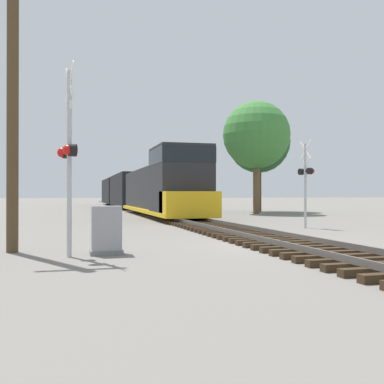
{
  "coord_description": "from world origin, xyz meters",
  "views": [
    {
      "loc": [
        -6.09,
        -12.39,
        1.54
      ],
      "look_at": [
        -1.99,
        2.88,
        1.63
      ],
      "focal_mm": 42.0,
      "sensor_mm": 36.0,
      "label": 1
    }
  ],
  "objects_px": {
    "freight_train": "(131,191)",
    "relay_cabinet": "(106,231)",
    "utility_pole": "(13,87)",
    "crossing_signal_far": "(306,176)",
    "tree_far_right": "(256,135)",
    "tree_mid_background": "(259,142)",
    "crossing_signal_near": "(68,153)"
  },
  "relations": [
    {
      "from": "freight_train",
      "to": "relay_cabinet",
      "type": "xyz_separation_m",
      "value": [
        -5.23,
        -35.45,
        -1.34
      ]
    },
    {
      "from": "utility_pole",
      "to": "crossing_signal_far",
      "type": "bearing_deg",
      "value": 25.76
    },
    {
      "from": "freight_train",
      "to": "tree_far_right",
      "type": "distance_m",
      "value": 16.63
    },
    {
      "from": "relay_cabinet",
      "to": "tree_mid_background",
      "type": "height_order",
      "value": "tree_mid_background"
    },
    {
      "from": "freight_train",
      "to": "tree_mid_background",
      "type": "bearing_deg",
      "value": -43.45
    },
    {
      "from": "freight_train",
      "to": "tree_mid_background",
      "type": "distance_m",
      "value": 14.75
    },
    {
      "from": "crossing_signal_near",
      "to": "tree_far_right",
      "type": "distance_m",
      "value": 26.53
    },
    {
      "from": "crossing_signal_far",
      "to": "tree_mid_background",
      "type": "bearing_deg",
      "value": -21.22
    },
    {
      "from": "crossing_signal_near",
      "to": "tree_far_right",
      "type": "bearing_deg",
      "value": 134.67
    },
    {
      "from": "freight_train",
      "to": "relay_cabinet",
      "type": "height_order",
      "value": "freight_train"
    },
    {
      "from": "freight_train",
      "to": "tree_far_right",
      "type": "bearing_deg",
      "value": -59.05
    },
    {
      "from": "tree_far_right",
      "to": "crossing_signal_far",
      "type": "bearing_deg",
      "value": -104.92
    },
    {
      "from": "relay_cabinet",
      "to": "crossing_signal_far",
      "type": "bearing_deg",
      "value": 35.41
    },
    {
      "from": "freight_train",
      "to": "tree_far_right",
      "type": "relative_size",
      "value": 5.65
    },
    {
      "from": "relay_cabinet",
      "to": "tree_far_right",
      "type": "xyz_separation_m",
      "value": [
        13.48,
        21.69,
        5.69
      ]
    },
    {
      "from": "crossing_signal_near",
      "to": "utility_pole",
      "type": "relative_size",
      "value": 0.56
    },
    {
      "from": "relay_cabinet",
      "to": "utility_pole",
      "type": "height_order",
      "value": "utility_pole"
    },
    {
      "from": "utility_pole",
      "to": "tree_far_right",
      "type": "distance_m",
      "value": 26.12
    },
    {
      "from": "tree_mid_background",
      "to": "tree_far_right",
      "type": "bearing_deg",
      "value": -115.94
    },
    {
      "from": "freight_train",
      "to": "relay_cabinet",
      "type": "bearing_deg",
      "value": -98.39
    },
    {
      "from": "crossing_signal_far",
      "to": "tree_mid_background",
      "type": "xyz_separation_m",
      "value": [
        5.96,
        19.0,
        3.9
      ]
    },
    {
      "from": "crossing_signal_near",
      "to": "tree_mid_background",
      "type": "relative_size",
      "value": 0.52
    },
    {
      "from": "crossing_signal_near",
      "to": "relay_cabinet",
      "type": "distance_m",
      "value": 2.19
    },
    {
      "from": "utility_pole",
      "to": "freight_train",
      "type": "bearing_deg",
      "value": 77.54
    },
    {
      "from": "crossing_signal_near",
      "to": "crossing_signal_far",
      "type": "distance_m",
      "value": 12.58
    },
    {
      "from": "crossing_signal_far",
      "to": "utility_pole",
      "type": "xyz_separation_m",
      "value": [
        -11.88,
        -5.73,
        2.01
      ]
    },
    {
      "from": "freight_train",
      "to": "utility_pole",
      "type": "xyz_separation_m",
      "value": [
        -7.61,
        -34.43,
        2.45
      ]
    },
    {
      "from": "crossing_signal_near",
      "to": "tree_far_right",
      "type": "xyz_separation_m",
      "value": [
        14.42,
        21.95,
        3.73
      ]
    },
    {
      "from": "utility_pole",
      "to": "tree_far_right",
      "type": "xyz_separation_m",
      "value": [
        15.86,
        20.67,
        1.9
      ]
    },
    {
      "from": "crossing_signal_near",
      "to": "utility_pole",
      "type": "height_order",
      "value": "utility_pole"
    },
    {
      "from": "utility_pole",
      "to": "tree_mid_background",
      "type": "relative_size",
      "value": 0.94
    },
    {
      "from": "crossing_signal_near",
      "to": "relay_cabinet",
      "type": "relative_size",
      "value": 3.83
    }
  ]
}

